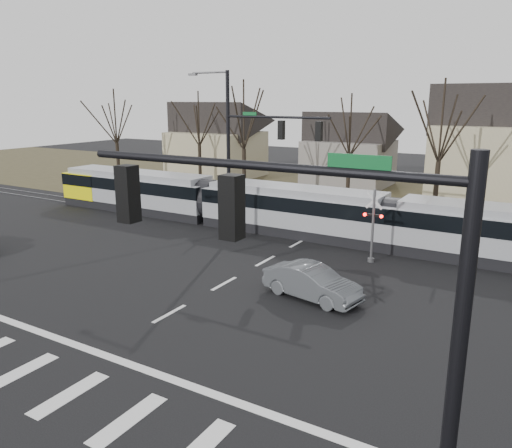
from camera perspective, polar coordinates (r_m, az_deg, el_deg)
The scene contains 15 objects.
ground at distance 19.83m, azimuth -13.67°, elevation -11.99°, with size 140.00×140.00×0.00m, color black.
grass_verge at distance 47.11m, azimuth 14.42°, elevation 3.16°, with size 140.00×28.00×0.01m, color #38331E.
crosswalk at distance 17.57m, azimuth -23.12°, elevation -16.37°, with size 27.00×2.60×0.01m.
stop_line at distance 18.74m, azimuth -17.60°, elevation -13.86°, with size 28.00×0.35×0.01m, color silver.
lane_dashes at distance 32.41m, azimuth 6.32°, elevation -1.34°, with size 0.18×30.00×0.01m.
rail_pair at distance 32.22m, azimuth 6.17°, elevation -1.38°, with size 90.00×1.52×0.06m.
tram at distance 32.59m, azimuth 4.15°, elevation 1.84°, with size 40.81×3.03×3.09m.
sedan at distance 22.25m, azimuth 6.41°, elevation -6.63°, with size 4.73×2.43×1.49m, color #53575B.
signal_pole_near_right at distance 7.83m, azimuth 7.99°, elevation -11.96°, with size 6.72×0.44×8.00m.
signal_pole_far at distance 29.40m, azimuth -0.57°, elevation 8.47°, with size 9.28×0.44×10.20m.
rail_crossing_signal at distance 27.32m, azimuth 13.19°, elevation -0.48°, with size 1.08×0.36×4.00m.
tree_row at distance 40.16m, azimuth 15.15°, elevation 8.50°, with size 59.20×7.20×10.00m.
house_a at distance 57.05m, azimuth -4.57°, elevation 9.92°, with size 9.72×8.64×8.60m.
house_b at distance 51.88m, azimuth 10.62°, elevation 8.76°, with size 8.64×7.56×7.65m.
house_c at distance 45.81m, azimuth 26.15°, elevation 8.49°, with size 10.80×8.64×10.10m.
Camera 1 is at (12.74, -12.53, 8.59)m, focal length 35.00 mm.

